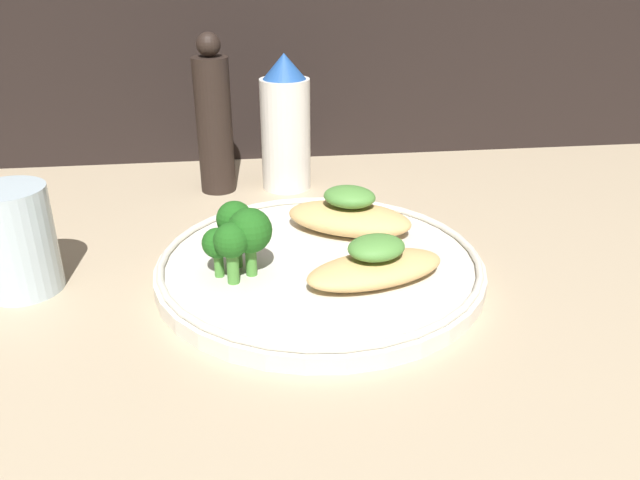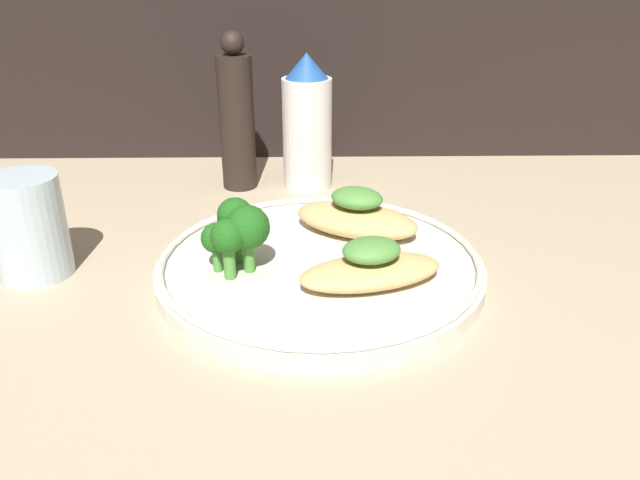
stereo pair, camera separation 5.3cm
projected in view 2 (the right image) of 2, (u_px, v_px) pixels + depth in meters
ground_plane at (320, 280)px, 54.47cm from camera, size 180.00×180.00×1.00cm
plate at (320, 265)px, 53.84cm from camera, size 28.11×28.11×2.00cm
grilled_meat_front at (371, 268)px, 49.43cm from camera, size 12.68×8.04×3.89cm
grilled_meat_middle at (356, 217)px, 58.29cm from camera, size 13.38×10.69×4.42cm
broccoli_bunch at (236, 229)px, 50.68cm from camera, size 5.71×6.09×5.84cm
sauce_bottle at (307, 125)px, 71.35cm from camera, size 5.66×5.66×15.45cm
pepper_grinder at (237, 118)px, 70.88cm from camera, size 4.01×4.01×17.78cm
drinking_glass at (29, 227)px, 52.70cm from camera, size 6.16×6.16×8.93cm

